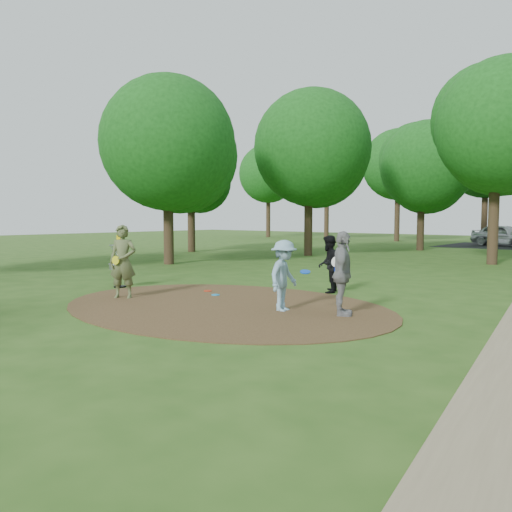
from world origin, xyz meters
The scene contains 11 objects.
ground centered at (0.00, 0.00, 0.00)m, with size 100.00×100.00×0.00m, color #2D5119.
dirt_clearing centered at (0.00, 0.00, 0.01)m, with size 8.40×8.40×0.02m, color #47301C.
player_observer_with_disc centered at (-2.70, -0.85, 0.94)m, with size 0.82×0.76×1.88m.
player_throwing_with_disc centered at (1.48, 0.38, 0.79)m, with size 1.10×1.10×1.58m.
player_walking_with_disc centered at (0.81, 3.33, 0.79)m, with size 0.85×0.94×1.58m.
player_waiting_with_disc centered at (2.74, 0.73, 0.89)m, with size 0.87×1.13×1.78m.
disc_ground_cyan centered at (-1.18, 0.94, 0.03)m, with size 0.22×0.22×0.02m, color #1B94DE.
disc_ground_red centered at (-1.85, 1.32, 0.03)m, with size 0.22×0.22×0.02m, color red.
car_left centered at (-1.09, 30.13, 0.78)m, with size 1.84×4.59×1.56m, color #ABAFB2.
disc_golf_basket centered at (-4.50, 0.30, 0.87)m, with size 0.63×0.63×1.54m.
tree_ring centered at (2.04, 10.66, 5.25)m, with size 37.26×45.36×9.31m.
Camera 1 is at (7.97, -8.38, 2.08)m, focal length 35.00 mm.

